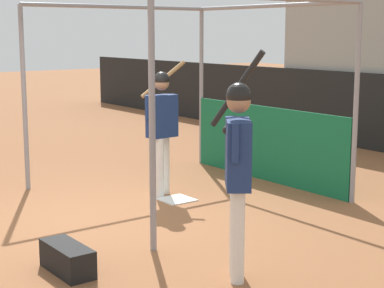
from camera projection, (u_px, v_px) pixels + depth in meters
name	position (u px, v px, depth m)	size (l,w,h in m)	color
ground_plane	(93.00, 219.00, 8.07)	(60.00, 60.00, 0.00)	#935B38
batting_cage	(238.00, 109.00, 9.63)	(3.49, 3.35, 2.75)	gray
home_plate	(177.00, 200.00, 8.98)	(0.44, 0.44, 0.02)	white
player_batter	(162.00, 121.00, 9.09)	(0.51, 0.86, 1.91)	white
player_waiting	(238.00, 160.00, 5.95)	(0.82, 0.63, 2.16)	white
equipment_bag	(67.00, 259.00, 6.26)	(0.70, 0.28, 0.28)	black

